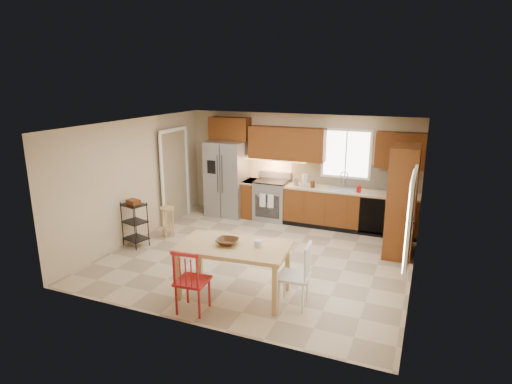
{
  "coord_description": "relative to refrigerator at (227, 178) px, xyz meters",
  "views": [
    {
      "loc": [
        2.84,
        -6.99,
        3.31
      ],
      "look_at": [
        -0.22,
        0.4,
        1.15
      ],
      "focal_mm": 30.0,
      "sensor_mm": 36.0,
      "label": 1
    }
  ],
  "objects": [
    {
      "name": "wall_front",
      "position": [
        1.7,
        -4.62,
        0.34
      ],
      "size": [
        5.5,
        0.02,
        2.5
      ],
      "primitive_type": "cube",
      "color": "#CCB793",
      "rests_on": "ground"
    },
    {
      "name": "wall_back",
      "position": [
        1.7,
        0.38,
        0.34
      ],
      "size": [
        5.5,
        0.02,
        2.5
      ],
      "primitive_type": "cube",
      "color": "#CCB793",
      "rests_on": "ground"
    },
    {
      "name": "canister_steel",
      "position": [
        1.75,
        0.03,
        0.08
      ],
      "size": [
        0.11,
        0.11,
        0.18
      ],
      "primitive_type": "cylinder",
      "color": "gray",
      "rests_on": "base_cabinet_run"
    },
    {
      "name": "chair_red",
      "position": [
        1.56,
        -4.29,
        -0.42
      ],
      "size": [
        0.5,
        0.5,
        0.98
      ],
      "primitive_type": null,
      "rotation": [
        0.0,
        0.0,
        0.09
      ],
      "color": "#AB1A1B",
      "rests_on": "floor"
    },
    {
      "name": "canister_wood",
      "position": [
        2.15,
        -0.0,
        0.06
      ],
      "size": [
        0.1,
        0.1,
        0.14
      ],
      "primitive_type": "cylinder",
      "color": "#462512",
      "rests_on": "base_cabinet_run"
    },
    {
      "name": "dining_table",
      "position": [
        1.91,
        -3.64,
        -0.5
      ],
      "size": [
        1.75,
        1.09,
        0.82
      ],
      "primitive_type": null,
      "rotation": [
        0.0,
        0.0,
        0.09
      ],
      "color": "tan",
      "rests_on": "floor"
    },
    {
      "name": "ceiling",
      "position": [
        1.7,
        -2.12,
        1.59
      ],
      "size": [
        5.5,
        5.0,
        0.02
      ],
      "primitive_type": "cube",
      "color": "silver",
      "rests_on": "ground"
    },
    {
      "name": "bar_stool",
      "position": [
        -0.48,
        -1.9,
        -0.58
      ],
      "size": [
        0.4,
        0.4,
        0.65
      ],
      "primitive_type": null,
      "rotation": [
        0.0,
        0.0,
        -0.34
      ],
      "color": "tan",
      "rests_on": "floor"
    },
    {
      "name": "fire_extinguisher",
      "position": [
        4.33,
        -1.98,
        0.19
      ],
      "size": [
        0.12,
        0.12,
        0.36
      ],
      "primitive_type": "cylinder",
      "color": "#B00C0C",
      "rests_on": "wall_right"
    },
    {
      "name": "backsplash",
      "position": [
        2.99,
        0.36,
        0.27
      ],
      "size": [
        2.92,
        0.03,
        0.55
      ],
      "primitive_type": "cube",
      "color": "beige",
      "rests_on": "wall_back"
    },
    {
      "name": "window_back",
      "position": [
        2.8,
        0.35,
        0.74
      ],
      "size": [
        1.12,
        0.04,
        1.12
      ],
      "primitive_type": "cube",
      "color": "white",
      "rests_on": "wall_back"
    },
    {
      "name": "table_jar",
      "position": [
        2.27,
        -3.54,
        -0.05
      ],
      "size": [
        0.14,
        0.14,
        0.15
      ],
      "primitive_type": "cylinder",
      "rotation": [
        0.0,
        0.0,
        0.09
      ],
      "color": "silver",
      "rests_on": "dining_table"
    },
    {
      "name": "soap_bottle",
      "position": [
        3.18,
        -0.02,
        0.09
      ],
      "size": [
        0.09,
        0.09,
        0.19
      ],
      "primitive_type": "imported",
      "color": "#B00C0C",
      "rests_on": "base_cabinet_run"
    },
    {
      "name": "pantry",
      "position": [
        4.13,
        -0.93,
        0.14
      ],
      "size": [
        0.5,
        0.95,
        2.1
      ],
      "primitive_type": "cube",
      "color": "brown",
      "rests_on": "floor"
    },
    {
      "name": "dishwasher",
      "position": [
        3.55,
        -0.22,
        -0.46
      ],
      "size": [
        0.6,
        0.02,
        0.78
      ],
      "primitive_type": "cube",
      "color": "black",
      "rests_on": "floor"
    },
    {
      "name": "wall_left",
      "position": [
        -1.05,
        -2.12,
        0.34
      ],
      "size": [
        0.02,
        5.0,
        2.5
      ],
      "primitive_type": "cube",
      "color": "#CCB793",
      "rests_on": "ground"
    },
    {
      "name": "wall_right",
      "position": [
        4.45,
        -2.12,
        0.34
      ],
      "size": [
        0.02,
        5.0,
        2.5
      ],
      "primitive_type": "cube",
      "color": "#CCB793",
      "rests_on": "ground"
    },
    {
      "name": "window_right",
      "position": [
        4.38,
        -3.27,
        0.54
      ],
      "size": [
        0.04,
        1.02,
        1.32
      ],
      "primitive_type": "cube",
      "color": "white",
      "rests_on": "wall_right"
    },
    {
      "name": "chair_white",
      "position": [
        2.86,
        -3.59,
        -0.42
      ],
      "size": [
        0.5,
        0.5,
        0.98
      ],
      "primitive_type": null,
      "rotation": [
        0.0,
        0.0,
        1.66
      ],
      "color": "silver",
      "rests_on": "floor"
    },
    {
      "name": "floor",
      "position": [
        1.7,
        -2.12,
        -0.91
      ],
      "size": [
        5.5,
        5.5,
        0.0
      ],
      "primitive_type": "plane",
      "color": "tan",
      "rests_on": "ground"
    },
    {
      "name": "upper_left_block",
      "position": [
        1.45,
        0.2,
        0.92
      ],
      "size": [
        1.8,
        0.35,
        0.75
      ],
      "primitive_type": "cube",
      "color": "#633610",
      "rests_on": "wall_back"
    },
    {
      "name": "doorway",
      "position": [
        -0.97,
        -0.82,
        0.14
      ],
      "size": [
        0.04,
        0.95,
        2.1
      ],
      "primitive_type": "cube",
      "color": "#8C7A59",
      "rests_on": "wall_left"
    },
    {
      "name": "upper_over_fridge",
      "position": [
        0.0,
        0.2,
        1.19
      ],
      "size": [
        1.0,
        0.35,
        0.55
      ],
      "primitive_type": "cube",
      "color": "#633610",
      "rests_on": "wall_back"
    },
    {
      "name": "range_stove",
      "position": [
        1.15,
        0.06,
        -0.45
      ],
      "size": [
        0.76,
        0.63,
        0.92
      ],
      "primitive_type": "cube",
      "color": "gray",
      "rests_on": "floor"
    },
    {
      "name": "table_bowl",
      "position": [
        1.8,
        -3.64,
        -0.08
      ],
      "size": [
        0.37,
        0.37,
        0.08
      ],
      "primitive_type": "imported",
      "rotation": [
        0.0,
        0.0,
        0.09
      ],
      "color": "#462512",
      "rests_on": "dining_table"
    },
    {
      "name": "undercab_glow",
      "position": [
        1.15,
        0.17,
        0.52
      ],
      "size": [
        1.6,
        0.3,
        0.01
      ],
      "primitive_type": "cube",
      "color": "#FFBF66",
      "rests_on": "wall_back"
    },
    {
      "name": "base_cabinet_run",
      "position": [
        2.99,
        0.08,
        -0.46
      ],
      "size": [
        2.92,
        0.6,
        0.9
      ],
      "primitive_type": "cube",
      "color": "brown",
      "rests_on": "floor"
    },
    {
      "name": "utility_cart",
      "position": [
        -0.8,
        -2.56,
        -0.45
      ],
      "size": [
        0.54,
        0.47,
        0.91
      ],
      "primitive_type": null,
      "rotation": [
        0.0,
        0.0,
        -0.29
      ],
      "color": "black",
      "rests_on": "floor"
    },
    {
      "name": "base_cabinet_narrow",
      "position": [
        0.6,
        0.08,
        -0.46
      ],
      "size": [
        0.3,
        0.6,
        0.9
      ],
      "primitive_type": "cube",
      "color": "brown",
      "rests_on": "floor"
    },
    {
      "name": "refrigerator",
      "position": [
        0.0,
        0.0,
        0.0
      ],
      "size": [
        0.92,
        0.75,
        1.82
      ],
      "primitive_type": "cube",
      "color": "gray",
      "rests_on": "floor"
    },
    {
      "name": "sink",
      "position": [
        2.8,
        0.08,
        -0.05
      ],
      "size": [
        0.62,
        0.46,
        0.16
      ],
      "primitive_type": "cube",
      "color": "gray",
      "rests_on": "base_cabinet_run"
    },
    {
      "name": "paper_towel",
      "position": [
        1.95,
        0.03,
        0.13
      ],
      "size": [
        0.12,
        0.12,
        0.28
      ],
      "primitive_type": "cylinder",
      "color": "silver",
      "rests_on": "base_cabinet_run"
    },
    {
      "name": "upper_right_block",
      "position": [
        3.95,
        0.2,
        0.92
      ],
      "size": [
        1.0,
        0.35,
        0.75
      ],
      "primitive_type": "cube",
      "color": "#633610",
      "rests_on": "wall_back"
    }
  ]
}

